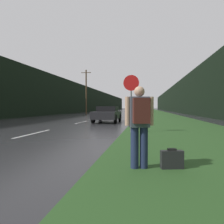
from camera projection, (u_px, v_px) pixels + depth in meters
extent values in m
cube|color=#26471E|center=(155.00, 113.00, 39.13)|extent=(6.00, 240.00, 0.02)
cube|color=silver|center=(34.00, 133.00, 9.24)|extent=(0.12, 3.00, 0.01)
cube|color=silver|center=(82.00, 122.00, 16.14)|extent=(0.12, 3.00, 0.01)
cube|color=silver|center=(101.00, 118.00, 23.04)|extent=(0.12, 3.00, 0.01)
cube|color=black|center=(87.00, 100.00, 51.75)|extent=(2.00, 140.00, 6.32)
cube|color=black|center=(179.00, 98.00, 47.91)|extent=(2.00, 140.00, 6.79)
cylinder|color=#4C3823|center=(86.00, 92.00, 36.51)|extent=(0.24, 0.24, 8.04)
cube|color=#4C3823|center=(86.00, 73.00, 36.42)|extent=(1.80, 0.10, 0.10)
cylinder|color=slate|center=(131.00, 112.00, 9.48)|extent=(0.07, 0.07, 2.01)
cylinder|color=#B71414|center=(131.00, 83.00, 9.44)|extent=(0.75, 0.02, 0.75)
cylinder|color=#1E2847|center=(135.00, 148.00, 3.94)|extent=(0.16, 0.16, 0.83)
cylinder|color=#1E2847|center=(144.00, 148.00, 3.95)|extent=(0.16, 0.16, 0.83)
cube|color=#4C5666|center=(139.00, 112.00, 3.93)|extent=(0.42, 0.29, 0.60)
sphere|color=tan|center=(139.00, 92.00, 3.92)|extent=(0.21, 0.21, 0.21)
cylinder|color=tan|center=(127.00, 111.00, 3.91)|extent=(0.09, 0.09, 0.57)
cylinder|color=tan|center=(151.00, 111.00, 3.94)|extent=(0.09, 0.09, 0.57)
cube|color=#471E19|center=(141.00, 111.00, 3.73)|extent=(0.34, 0.24, 0.48)
cube|color=#232326|center=(172.00, 160.00, 3.91)|extent=(0.46, 0.22, 0.38)
cube|color=black|center=(172.00, 149.00, 3.91)|extent=(0.17, 0.12, 0.04)
cube|color=black|center=(107.00, 115.00, 16.38)|extent=(1.84, 4.08, 0.58)
cube|color=black|center=(108.00, 109.00, 16.57)|extent=(1.56, 1.83, 0.42)
cylinder|color=black|center=(116.00, 119.00, 14.99)|extent=(0.20, 0.66, 0.66)
cylinder|color=black|center=(93.00, 119.00, 15.28)|extent=(0.20, 0.66, 0.66)
cylinder|color=black|center=(120.00, 117.00, 17.49)|extent=(0.20, 0.66, 0.66)
cylinder|color=black|center=(100.00, 117.00, 17.78)|extent=(0.20, 0.66, 0.66)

